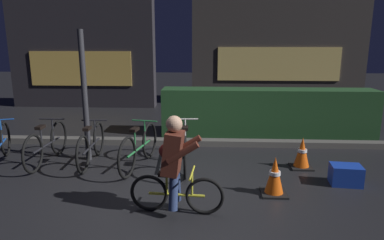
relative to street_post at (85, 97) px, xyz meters
name	(u,v)px	position (x,y,z in m)	size (l,w,h in m)	color
ground_plane	(176,189)	(1.72, -1.20, -1.16)	(40.00, 40.00, 0.00)	black
sidewalk_curb	(186,142)	(1.72, 1.00, -1.10)	(12.00, 0.24, 0.12)	#56544F
hedge_row	(267,112)	(3.52, 1.90, -0.62)	(4.80, 0.70, 1.07)	#214723
storefront_left	(83,51)	(-1.97, 5.30, 0.66)	(4.72, 0.54, 3.65)	#262328
storefront_right	(278,39)	(4.47, 6.00, 1.05)	(5.77, 0.54, 4.43)	#383330
street_post	(85,97)	(0.00, 0.00, 0.00)	(0.10, 0.10, 2.31)	#2D2D33
parked_bike_left_mid	(47,144)	(-0.67, -0.19, -0.82)	(0.46, 1.62, 0.75)	black
parked_bike_center_left	(91,145)	(0.13, -0.19, -0.82)	(0.46, 1.59, 0.73)	black
parked_bike_center_right	(139,147)	(1.01, -0.32, -0.81)	(0.46, 1.64, 0.76)	black
parked_bike_right_mid	(185,147)	(1.79, -0.28, -0.80)	(0.46, 1.72, 0.79)	black
traffic_cone_near	(275,176)	(3.11, -1.30, -0.89)	(0.36, 0.36, 0.55)	black
traffic_cone_far	(302,153)	(3.77, -0.23, -0.90)	(0.36, 0.36, 0.53)	black
blue_crate	(346,175)	(4.25, -0.90, -1.01)	(0.44, 0.32, 0.30)	#193DB7
cyclist	(175,164)	(1.77, -1.87, -0.53)	(1.19, 0.54, 1.25)	black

